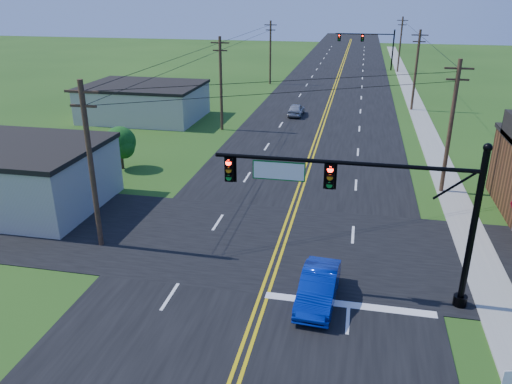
# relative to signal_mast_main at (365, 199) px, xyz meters

# --- Properties ---
(road_main) EXTENTS (16.00, 220.00, 0.04)m
(road_main) POSITION_rel_signal_mast_main_xyz_m (-4.34, 42.00, -4.73)
(road_main) COLOR black
(road_main) RESTS_ON ground
(road_cross) EXTENTS (70.00, 10.00, 0.04)m
(road_cross) POSITION_rel_signal_mast_main_xyz_m (-4.34, 4.00, -4.73)
(road_cross) COLOR black
(road_cross) RESTS_ON ground
(sidewalk) EXTENTS (2.00, 160.00, 0.08)m
(sidewalk) POSITION_rel_signal_mast_main_xyz_m (6.16, 32.00, -4.71)
(sidewalk) COLOR gray
(sidewalk) RESTS_ON ground
(signal_mast_main) EXTENTS (11.30, 0.60, 7.48)m
(signal_mast_main) POSITION_rel_signal_mast_main_xyz_m (0.00, 0.00, 0.00)
(signal_mast_main) COLOR black
(signal_mast_main) RESTS_ON ground
(signal_mast_far) EXTENTS (10.98, 0.60, 7.48)m
(signal_mast_far) POSITION_rel_signal_mast_main_xyz_m (0.10, 72.00, -0.20)
(signal_mast_far) COLOR black
(signal_mast_far) RESTS_ON ground
(cream_bldg_near) EXTENTS (10.20, 8.20, 4.10)m
(cream_bldg_near) POSITION_rel_signal_mast_main_xyz_m (-21.34, 6.00, -2.69)
(cream_bldg_near) COLOR #B9AC9E
(cream_bldg_near) RESTS_ON ground
(cream_bldg_far) EXTENTS (12.20, 9.20, 3.70)m
(cream_bldg_far) POSITION_rel_signal_mast_main_xyz_m (-23.34, 30.00, -2.89)
(cream_bldg_far) COLOR #B9AC9E
(cream_bldg_far) RESTS_ON ground
(utility_pole_left_a) EXTENTS (1.80, 0.28, 9.00)m
(utility_pole_left_a) POSITION_rel_signal_mast_main_xyz_m (-13.84, 2.00, -0.03)
(utility_pole_left_a) COLOR #312316
(utility_pole_left_a) RESTS_ON ground
(utility_pole_left_b) EXTENTS (1.80, 0.28, 9.00)m
(utility_pole_left_b) POSITION_rel_signal_mast_main_xyz_m (-13.84, 27.00, -0.03)
(utility_pole_left_b) COLOR #312316
(utility_pole_left_b) RESTS_ON ground
(utility_pole_left_c) EXTENTS (1.80, 0.28, 9.00)m
(utility_pole_left_c) POSITION_rel_signal_mast_main_xyz_m (-13.84, 54.00, -0.03)
(utility_pole_left_c) COLOR #312316
(utility_pole_left_c) RESTS_ON ground
(utility_pole_right_a) EXTENTS (1.80, 0.28, 9.00)m
(utility_pole_right_a) POSITION_rel_signal_mast_main_xyz_m (5.46, 14.00, -0.03)
(utility_pole_right_a) COLOR #312316
(utility_pole_right_a) RESTS_ON ground
(utility_pole_right_b) EXTENTS (1.80, 0.28, 9.00)m
(utility_pole_right_b) POSITION_rel_signal_mast_main_xyz_m (5.46, 40.00, -0.03)
(utility_pole_right_b) COLOR #312316
(utility_pole_right_b) RESTS_ON ground
(utility_pole_right_c) EXTENTS (1.80, 0.28, 9.00)m
(utility_pole_right_c) POSITION_rel_signal_mast_main_xyz_m (5.46, 70.00, -0.03)
(utility_pole_right_c) COLOR #312316
(utility_pole_right_c) RESTS_ON ground
(tree_left) EXTENTS (2.40, 2.40, 3.37)m
(tree_left) POSITION_rel_signal_mast_main_xyz_m (-18.34, 14.00, -2.59)
(tree_left) COLOR #312316
(tree_left) RESTS_ON ground
(blue_car) EXTENTS (1.79, 4.51, 1.46)m
(blue_car) POSITION_rel_signal_mast_main_xyz_m (-1.72, -1.00, -4.02)
(blue_car) COLOR #062093
(blue_car) RESTS_ON ground
(distant_car) EXTENTS (1.68, 3.92, 1.32)m
(distant_car) POSITION_rel_signal_mast_main_xyz_m (-7.36, 34.46, -4.09)
(distant_car) COLOR #A4A4A8
(distant_car) RESTS_ON ground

